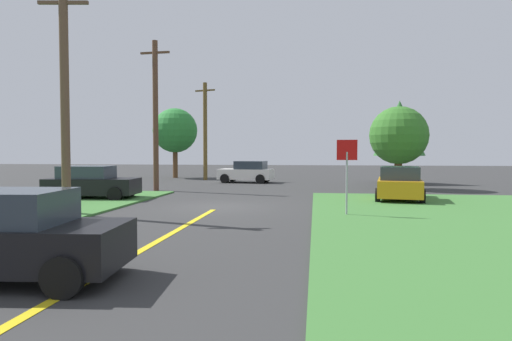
% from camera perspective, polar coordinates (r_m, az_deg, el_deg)
% --- Properties ---
extents(ground_plane, '(120.00, 120.00, 0.00)m').
position_cam_1_polar(ground_plane, '(18.71, -4.79, -4.67)').
color(ground_plane, '#333333').
extents(lane_stripe_center, '(0.20, 14.00, 0.01)m').
position_cam_1_polar(lane_stripe_center, '(11.13, -13.81, -9.55)').
color(lane_stripe_center, yellow).
rests_on(lane_stripe_center, ground).
extents(stop_sign, '(0.72, 0.07, 2.73)m').
position_cam_1_polar(stop_sign, '(16.02, 11.60, 0.96)').
color(stop_sign, '#9EA0A8').
rests_on(stop_sign, ground).
extents(car_behind_on_main_road, '(4.02, 2.26, 1.62)m').
position_cam_1_polar(car_behind_on_main_road, '(9.05, -28.98, -7.40)').
color(car_behind_on_main_road, black).
rests_on(car_behind_on_main_road, ground).
extents(parked_car_near_building, '(4.40, 2.32, 1.62)m').
position_cam_1_polar(parked_car_near_building, '(22.97, -20.42, -1.48)').
color(parked_car_near_building, black).
rests_on(parked_car_near_building, ground).
extents(car_approaching_junction, '(4.17, 2.54, 1.62)m').
position_cam_1_polar(car_approaching_junction, '(33.29, -1.14, -0.18)').
color(car_approaching_junction, white).
rests_on(car_approaching_junction, ground).
extents(car_on_crossroad, '(2.63, 4.29, 1.62)m').
position_cam_1_polar(car_on_crossroad, '(21.89, 17.96, -1.63)').
color(car_on_crossroad, orange).
rests_on(car_on_crossroad, ground).
extents(utility_pole_near, '(1.80, 0.37, 8.31)m').
position_cam_1_polar(utility_pole_near, '(17.64, -23.36, 8.60)').
color(utility_pole_near, brown).
rests_on(utility_pole_near, ground).
extents(utility_pole_mid, '(1.80, 0.32, 8.83)m').
position_cam_1_polar(utility_pole_mid, '(27.02, -12.78, 7.05)').
color(utility_pole_mid, brown).
rests_on(utility_pole_mid, ground).
extents(utility_pole_far, '(1.76, 0.64, 7.94)m').
position_cam_1_polar(utility_pole_far, '(36.59, -6.55, 5.15)').
color(utility_pole_far, brown).
rests_on(utility_pole_far, ground).
extents(oak_tree_left, '(3.93, 3.93, 6.18)m').
position_cam_1_polar(oak_tree_left, '(40.17, -10.36, 5.05)').
color(oak_tree_left, brown).
rests_on(oak_tree_left, ground).
extents(pine_tree_center, '(3.63, 3.63, 6.03)m').
position_cam_1_polar(pine_tree_center, '(33.93, 17.94, 5.16)').
color(pine_tree_center, brown).
rests_on(pine_tree_center, ground).
extents(oak_tree_right, '(3.56, 3.56, 5.11)m').
position_cam_1_polar(oak_tree_right, '(28.74, 17.86, 4.28)').
color(oak_tree_right, brown).
rests_on(oak_tree_right, ground).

